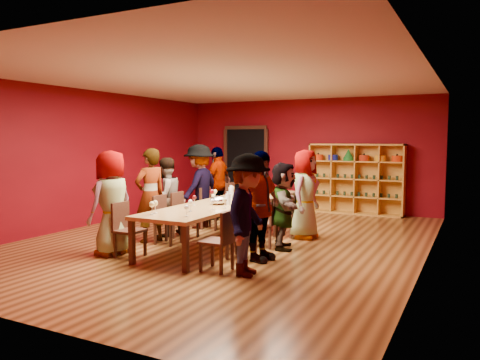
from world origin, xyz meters
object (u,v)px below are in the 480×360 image
Objects in this scene: person_left_0 at (112,203)px; person_left_2 at (165,197)px; chair_person_right_0 at (221,238)px; person_right_0 at (248,215)px; chair_person_right_1 at (246,228)px; person_right_2 at (283,206)px; tasting_table at (228,204)px; chair_person_left_2 at (182,213)px; wine_bottle at (268,187)px; chair_person_left_1 at (165,217)px; person_left_3 at (199,186)px; chair_person_left_0 at (126,226)px; person_left_4 at (218,183)px; spittoon_bowl at (218,200)px; person_left_1 at (150,195)px; person_right_1 at (260,206)px; chair_person_right_3 at (290,212)px; person_right_3 at (305,194)px; chair_person_left_3 at (209,206)px; chair_person_right_2 at (269,219)px; chair_person_left_4 at (234,200)px; shelving_unit at (356,176)px.

person_left_2 is (-0.09, 1.62, -0.09)m from person_left_0.
chair_person_right_0 is 0.52× the size of person_right_0.
person_right_2 reaches higher than chair_person_right_1.
person_right_0 is at bearing -54.41° from tasting_table.
chair_person_left_2 is 2.97× the size of wine_bottle.
chair_person_left_1 is 2.53m from person_right_0.
person_left_0 is 5.78× the size of wine_bottle.
person_left_3 reaches higher than chair_person_left_2.
chair_person_left_0 and chair_person_left_1 have the same top height.
person_right_0 is (2.25, -0.05, 0.37)m from chair_person_left_0.
chair_person_left_1 is 1.85m from chair_person_right_1.
person_left_4 is 2.80m from spittoon_bowl.
person_left_2 is at bearing 158.30° from chair_person_right_1.
person_left_1 reaches higher than chair_person_left_1.
chair_person_left_0 is 1.62m from chair_person_left_2.
person_right_2 is 2.09m from wine_bottle.
person_left_3 is at bearing 60.61° from person_right_1.
person_left_4 is 1.95× the size of chair_person_right_3.
person_left_4 reaches higher than person_right_3.
chair_person_left_3 is 0.49× the size of person_left_3.
chair_person_left_2 is 1.00× the size of chair_person_right_2.
chair_person_left_0 is 2.47m from chair_person_right_2.
person_right_2 is at bearing 15.04° from spittoon_bowl.
person_right_0 is (2.68, -3.85, -0.01)m from person_left_4.
chair_person_left_2 is 1.04m from spittoon_bowl.
chair_person_left_2 is 2.47m from chair_person_right_0.
chair_person_right_0 is at bearing -64.71° from chair_person_left_4.
chair_person_left_4 is at bearing 167.78° from person_left_3.
person_right_3 reaches higher than spittoon_bowl.
person_left_3 is 2.03× the size of chair_person_right_2.
chair_person_right_2 and chair_person_right_3 have the same top height.
person_left_4 is at bearing 96.55° from chair_person_left_0.
chair_person_left_2 is 0.52× the size of person_right_3.
shelving_unit is at bearing 161.89° from person_left_0.
chair_person_right_3 is at bearing 93.05° from person_right_3.
person_left_3 is 3.68m from person_right_0.
chair_person_left_3 is 0.58× the size of person_right_2.
shelving_unit is 4.51m from chair_person_right_2.
chair_person_right_1 is at bearing -49.65° from tasting_table.
person_right_3 is 1.77m from spittoon_bowl.
chair_person_left_2 is at bearing 13.45° from person_left_3.
person_left_3 is at bearing 44.54° from person_right_2.
tasting_table is at bearing -136.08° from chair_person_right_3.
person_right_2 is (2.39, 1.68, -0.11)m from person_left_0.
person_left_2 is 1.75× the size of chair_person_right_1.
wine_bottle is at bearing 88.33° from spittoon_bowl.
person_left_0 is 3.62m from person_right_3.
person_right_3 is (2.44, 1.64, -0.02)m from person_left_1.
person_left_0 is at bearing 141.08° from person_right_3.
person_left_1 is 1.97× the size of chair_person_left_3.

